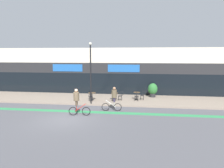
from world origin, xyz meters
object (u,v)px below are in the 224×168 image
object	(u,v)px
bistro_table_0	(92,95)
bistro_table_2	(137,94)
planter_pot	(153,90)
bistro_table_1	(115,95)
cyclist_1	(77,100)
cafe_chair_1_near	(114,96)
cafe_chair_1_side	(121,95)
cafe_chair_2_near	(137,96)
cyclist_0	(114,97)
cafe_chair_2_side	(143,95)
lamp_post	(91,69)
cafe_chair_0_near	(91,96)

from	to	relation	value
bistro_table_0	bistro_table_2	distance (m)	4.52
planter_pot	bistro_table_2	bearing A→B (deg)	-135.69
bistro_table_1	cyclist_1	size ratio (longest dim) A/B	0.37
cafe_chair_1_near	cafe_chair_1_side	world-z (taller)	same
cafe_chair_1_near	cafe_chair_1_side	size ratio (longest dim) A/B	1.00
cafe_chair_1_side	cafe_chair_2_near	world-z (taller)	same
bistro_table_0	planter_pot	world-z (taller)	planter_pot
cafe_chair_1_side	cyclist_0	world-z (taller)	cyclist_0
bistro_table_0	cyclist_1	distance (m)	5.32
cyclist_0	bistro_table_2	bearing A→B (deg)	-116.30
bistro_table_0	cafe_chair_2_near	world-z (taller)	cafe_chair_2_near
bistro_table_2	bistro_table_0	bearing A→B (deg)	-169.66
cafe_chair_2_near	cafe_chair_2_side	size ratio (longest dim) A/B	1.00
bistro_table_2	cafe_chair_1_side	size ratio (longest dim) A/B	0.84
lamp_post	planter_pot	bearing A→B (deg)	35.03
bistro_table_1	cafe_chair_1_side	world-z (taller)	cafe_chair_1_side
cafe_chair_1_near	cafe_chair_1_side	xyz separation A→B (m)	(0.62, 0.62, 0.00)
cafe_chair_2_near	cyclist_0	size ratio (longest dim) A/B	0.45
bistro_table_1	cafe_chair_1_near	size ratio (longest dim) A/B	0.84
cafe_chair_2_side	cafe_chair_0_near	bearing A→B (deg)	20.35
cafe_chair_1_near	cyclist_0	distance (m)	3.23
planter_pot	cyclist_0	xyz separation A→B (m)	(-3.44, -6.00, 0.25)
cafe_chair_1_near	cafe_chair_2_near	size ratio (longest dim) A/B	1.00
cyclist_1	bistro_table_2	bearing A→B (deg)	49.10
bistro_table_2	cafe_chair_2_side	xyz separation A→B (m)	(0.63, -0.01, -0.02)
cafe_chair_1_near	cyclist_1	bearing A→B (deg)	149.66
cafe_chair_1_near	cyclist_1	size ratio (longest dim) A/B	0.44
cafe_chair_1_side	lamp_post	size ratio (longest dim) A/B	0.16
cafe_chair_2_side	bistro_table_2	bearing A→B (deg)	4.03
bistro_table_2	cafe_chair_2_side	distance (m)	0.63
cafe_chair_1_side	planter_pot	size ratio (longest dim) A/B	0.61
cafe_chair_2_near	cyclist_0	xyz separation A→B (m)	(-1.79, -3.75, 0.53)
bistro_table_1	cafe_chair_2_near	distance (m)	2.20
bistro_table_1	planter_pot	distance (m)	4.45
cafe_chair_0_near	cafe_chair_2_side	xyz separation A→B (m)	(5.07, 1.43, 0.00)
bistro_table_0	cafe_chair_1_near	size ratio (longest dim) A/B	0.84
cafe_chair_1_side	cafe_chair_2_side	world-z (taller)	same
lamp_post	cyclist_1	xyz separation A→B (m)	(-0.21, -3.64, -2.14)
planter_pot	cyclist_0	world-z (taller)	cyclist_0
bistro_table_0	bistro_table_1	xyz separation A→B (m)	(2.25, 0.22, -0.01)
cyclist_0	cafe_chair_2_near	bearing A→B (deg)	-119.65
cafe_chair_1_near	cafe_chair_2_near	xyz separation A→B (m)	(2.19, 0.59, 0.00)
bistro_table_1	cafe_chair_2_near	world-z (taller)	cafe_chair_2_near
bistro_table_1	cafe_chair_1_near	bearing A→B (deg)	-89.24
cafe_chair_1_side	cafe_chair_2_near	bearing A→B (deg)	-177.16
bistro_table_1	bistro_table_2	size ratio (longest dim) A/B	1.00
cafe_chair_1_side	cyclist_0	xyz separation A→B (m)	(-0.22, -3.78, 0.53)
bistro_table_1	planter_pot	size ratio (longest dim) A/B	0.51
cafe_chair_2_near	cyclist_1	size ratio (longest dim) A/B	0.44
bistro_table_1	cafe_chair_2_side	size ratio (longest dim) A/B	0.84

